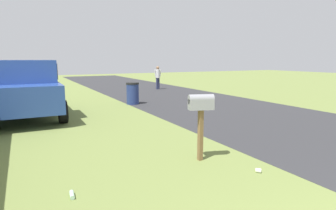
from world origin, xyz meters
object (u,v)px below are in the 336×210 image
object	(u,v)px
mailbox	(201,108)
pickup_truck	(27,88)
pedestrian	(158,76)
trash_bin	(133,93)

from	to	relation	value
mailbox	pickup_truck	distance (m)	7.28
pedestrian	trash_bin	bearing A→B (deg)	-41.64
mailbox	trash_bin	distance (m)	7.91
mailbox	pedestrian	world-z (taller)	pedestrian
pickup_truck	pedestrian	bearing A→B (deg)	128.88
pickup_truck	trash_bin	distance (m)	4.66
trash_bin	pickup_truck	bearing A→B (deg)	104.73
mailbox	pedestrian	xyz separation A→B (m)	(13.26, -5.31, -0.20)
pickup_truck	pedestrian	xyz separation A→B (m)	(6.67, -8.40, -0.17)
trash_bin	pedestrian	xyz separation A→B (m)	(5.50, -3.93, 0.42)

